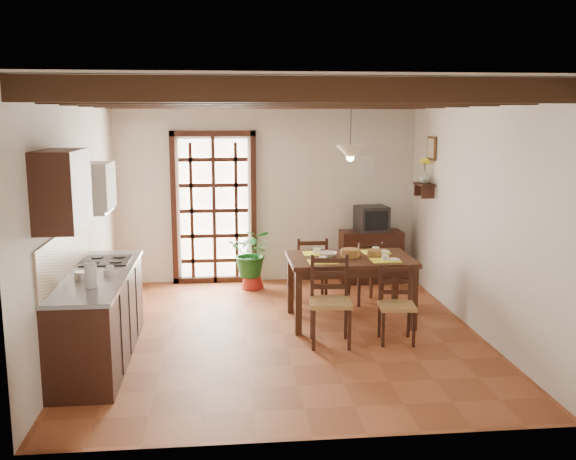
{
  "coord_description": "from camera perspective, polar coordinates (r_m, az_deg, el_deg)",
  "views": [
    {
      "loc": [
        -0.67,
        -7.09,
        2.49
      ],
      "look_at": [
        0.1,
        0.4,
        1.15
      ],
      "focal_mm": 40.0,
      "sensor_mm": 36.0,
      "label": 1
    }
  ],
  "objects": [
    {
      "name": "framed_picture",
      "position": [
        9.16,
        12.64,
        7.1
      ],
      "size": [
        0.03,
        0.32,
        0.32
      ],
      "color": "brown",
      "rests_on": "room_shell"
    },
    {
      "name": "wall_shelf",
      "position": [
        9.18,
        12.02,
        3.75
      ],
      "size": [
        0.2,
        0.42,
        0.2
      ],
      "color": "black",
      "rests_on": "room_shell"
    },
    {
      "name": "shelf_vase",
      "position": [
        9.17,
        12.05,
        4.62
      ],
      "size": [
        0.15,
        0.15,
        0.15
      ],
      "primitive_type": "imported",
      "color": "#B2BFB2",
      "rests_on": "wall_shelf"
    },
    {
      "name": "ground_plane",
      "position": [
        7.54,
        -0.45,
        -9.19
      ],
      "size": [
        5.0,
        5.0,
        0.0
      ],
      "primitive_type": "plane",
      "color": "brown"
    },
    {
      "name": "plant_pot",
      "position": [
        9.41,
        -3.19,
        -4.56
      ],
      "size": [
        0.33,
        0.33,
        0.2
      ],
      "primitive_type": "cone",
      "color": "maroon",
      "rests_on": "ground_plane"
    },
    {
      "name": "sideboard",
      "position": [
        9.8,
        7.36,
        -2.35
      ],
      "size": [
        0.92,
        0.42,
        0.78
      ],
      "primitive_type": "cube",
      "rotation": [
        0.0,
        0.0,
        -0.0
      ],
      "color": "black",
      "rests_on": "ground_plane"
    },
    {
      "name": "range_hood",
      "position": [
        7.21,
        -16.91,
        3.64
      ],
      "size": [
        0.38,
        0.6,
        0.54
      ],
      "color": "white",
      "rests_on": "room_shell"
    },
    {
      "name": "french_door",
      "position": [
        9.62,
        -6.59,
        2.18
      ],
      "size": [
        1.26,
        0.11,
        2.32
      ],
      "color": "white",
      "rests_on": "ground_plane"
    },
    {
      "name": "pendant_lamp",
      "position": [
        7.72,
        5.57,
        6.99
      ],
      "size": [
        0.36,
        0.36,
        0.84
      ],
      "color": "black",
      "rests_on": "room_shell"
    },
    {
      "name": "upper_cabinet",
      "position": [
        5.99,
        -19.45,
        3.38
      ],
      "size": [
        0.35,
        0.8,
        0.7
      ],
      "primitive_type": "cube",
      "color": "black",
      "rests_on": "room_shell"
    },
    {
      "name": "shelf_flowers",
      "position": [
        9.15,
        12.1,
        5.91
      ],
      "size": [
        0.14,
        0.14,
        0.36
      ],
      "color": "#FDFF28",
      "rests_on": "shelf_vase"
    },
    {
      "name": "ceiling_beams",
      "position": [
        7.12,
        -0.48,
        11.71
      ],
      "size": [
        4.5,
        4.34,
        0.2
      ],
      "color": "black",
      "rests_on": "room_shell"
    },
    {
      "name": "fuse_box",
      "position": [
        9.84,
        6.93,
        5.71
      ],
      "size": [
        0.25,
        0.03,
        0.32
      ],
      "primitive_type": "cube",
      "color": "white",
      "rests_on": "room_shell"
    },
    {
      "name": "table_setting",
      "position": [
        7.78,
        5.57,
        -1.76
      ],
      "size": [
        1.09,
        0.72,
        0.1
      ],
      "rotation": [
        0.0,
        0.0,
        0.0
      ],
      "color": "#FDFF28",
      "rests_on": "dining_table"
    },
    {
      "name": "dining_table",
      "position": [
        7.82,
        5.54,
        -3.14
      ],
      "size": [
        1.49,
        0.96,
        0.81
      ],
      "rotation": [
        0.0,
        0.0,
        0.0
      ],
      "color": "#381E12",
      "rests_on": "ground_plane"
    },
    {
      "name": "chair_near_right",
      "position": [
        7.31,
        9.59,
        -7.77
      ],
      "size": [
        0.43,
        0.41,
        0.84
      ],
      "rotation": [
        0.0,
        0.0,
        -0.11
      ],
      "color": "#9F7943",
      "rests_on": "ground_plane"
    },
    {
      "name": "room_shell",
      "position": [
        7.15,
        -0.47,
        4.69
      ],
      "size": [
        4.52,
        5.02,
        2.81
      ],
      "color": "silver",
      "rests_on": "ground_plane"
    },
    {
      "name": "chair_far_left",
      "position": [
        8.59,
        2.03,
        -4.75
      ],
      "size": [
        0.43,
        0.41,
        0.93
      ],
      "rotation": [
        0.0,
        0.0,
        3.13
      ],
      "color": "#9F7943",
      "rests_on": "ground_plane"
    },
    {
      "name": "counter_items",
      "position": [
        6.87,
        -16.52,
        -3.2
      ],
      "size": [
        0.5,
        1.43,
        0.25
      ],
      "color": "black",
      "rests_on": "kitchen_counter"
    },
    {
      "name": "table_bowl",
      "position": [
        7.79,
        3.56,
        -2.17
      ],
      "size": [
        0.26,
        0.26,
        0.05
      ],
      "primitive_type": "imported",
      "rotation": [
        0.0,
        0.0,
        -0.24
      ],
      "color": "white",
      "rests_on": "dining_table"
    },
    {
      "name": "chair_far_right",
      "position": [
        8.73,
        6.92,
        -4.72
      ],
      "size": [
        0.47,
        0.46,
        0.86
      ],
      "rotation": [
        0.0,
        0.0,
        3.38
      ],
      "color": "#9F7943",
      "rests_on": "ground_plane"
    },
    {
      "name": "potted_plant",
      "position": [
        9.31,
        -3.22,
        -1.82
      ],
      "size": [
        1.91,
        1.72,
        1.86
      ],
      "primitive_type": "imported",
      "rotation": [
        0.0,
        0.0,
        -0.19
      ],
      "color": "#144C19",
      "rests_on": "ground_plane"
    },
    {
      "name": "crt_tv",
      "position": [
        9.68,
        7.45,
        1.01
      ],
      "size": [
        0.49,
        0.46,
        0.38
      ],
      "rotation": [
        0.0,
        0.0,
        0.14
      ],
      "color": "black",
      "rests_on": "sideboard"
    },
    {
      "name": "chair_near_left",
      "position": [
        7.14,
        3.77,
        -7.76
      ],
      "size": [
        0.48,
        0.47,
        0.97
      ],
      "rotation": [
        0.0,
        0.0,
        -0.09
      ],
      "color": "#9F7943",
      "rests_on": "ground_plane"
    },
    {
      "name": "kitchen_counter",
      "position": [
        6.91,
        -16.46,
        -7.29
      ],
      "size": [
        0.64,
        2.25,
        1.38
      ],
      "color": "black",
      "rests_on": "ground_plane"
    }
  ]
}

